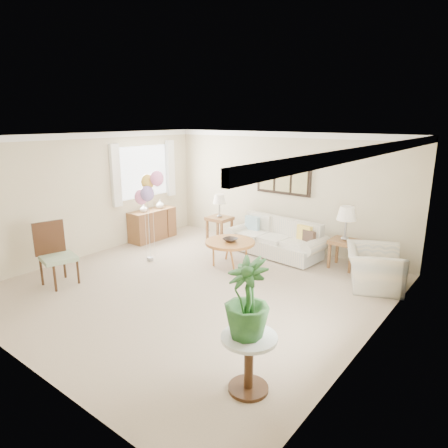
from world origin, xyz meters
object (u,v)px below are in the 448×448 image
sofa (277,241)px  coffee_table (230,243)px  balloon_cluster (148,188)px  accent_chair (55,252)px  armchair (374,268)px

sofa → coffee_table: sofa is taller
coffee_table → balloon_cluster: 1.97m
coffee_table → accent_chair: size_ratio=0.89×
sofa → armchair: sofa is taller
armchair → accent_chair: size_ratio=0.95×
sofa → balloon_cluster: (-1.88, -1.93, 1.22)m
balloon_cluster → accent_chair: bearing=-103.6°
accent_chair → balloon_cluster: bearing=76.4°
coffee_table → balloon_cluster: bearing=-151.0°
sofa → armchair: 2.24m
sofa → accent_chair: bearing=-121.6°
coffee_table → accent_chair: 3.25m
sofa → accent_chair: size_ratio=1.96×
sofa → accent_chair: accent_chair is taller
armchair → balloon_cluster: 4.51m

